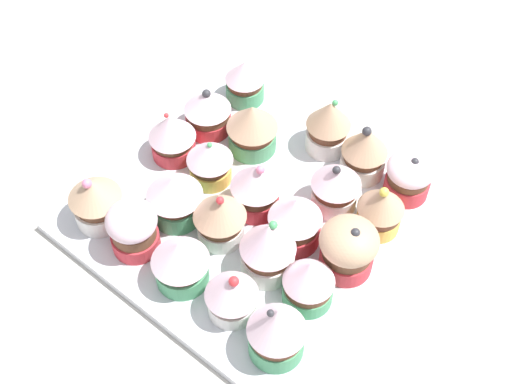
% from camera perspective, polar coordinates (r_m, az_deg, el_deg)
% --- Properties ---
extents(ground_plane, '(1.80, 1.80, 0.03)m').
position_cam_1_polar(ground_plane, '(0.89, 0.00, -2.27)').
color(ground_plane, beige).
extents(baking_tray, '(0.37, 0.37, 0.01)m').
position_cam_1_polar(baking_tray, '(0.87, 0.00, -1.46)').
color(baking_tray, silver).
rests_on(baking_tray, ground_plane).
extents(cupcake_0, '(0.05, 0.05, 0.06)m').
position_cam_1_polar(cupcake_0, '(0.97, -0.90, 8.97)').
color(cupcake_0, '#4C9E6B').
rests_on(cupcake_0, baking_tray).
extents(cupcake_1, '(0.06, 0.06, 0.07)m').
position_cam_1_polar(cupcake_1, '(0.93, -3.91, 6.55)').
color(cupcake_1, '#D1333D').
rests_on(cupcake_1, baking_tray).
extents(cupcake_2, '(0.06, 0.06, 0.07)m').
position_cam_1_polar(cupcake_2, '(0.90, -6.67, 4.64)').
color(cupcake_2, '#D1333D').
rests_on(cupcake_2, baking_tray).
extents(cupcake_3, '(0.06, 0.06, 0.08)m').
position_cam_1_polar(cupcake_3, '(0.84, -12.75, -0.61)').
color(cupcake_3, white).
rests_on(cupcake_3, baking_tray).
extents(cupcake_4, '(0.07, 0.07, 0.07)m').
position_cam_1_polar(cupcake_4, '(0.90, -0.30, 5.25)').
color(cupcake_4, '#4C9E6B').
rests_on(cupcake_4, baking_tray).
extents(cupcake_5, '(0.06, 0.06, 0.07)m').
position_cam_1_polar(cupcake_5, '(0.87, -3.88, 2.42)').
color(cupcake_5, '#EFC651').
rests_on(cupcake_5, baking_tray).
extents(cupcake_6, '(0.07, 0.07, 0.07)m').
position_cam_1_polar(cupcake_6, '(0.83, -6.56, -0.37)').
color(cupcake_6, '#4C9E6B').
rests_on(cupcake_6, baking_tray).
extents(cupcake_7, '(0.06, 0.06, 0.07)m').
position_cam_1_polar(cupcake_7, '(0.81, -9.86, -2.87)').
color(cupcake_7, '#D1333D').
rests_on(cupcake_7, baking_tray).
extents(cupcake_8, '(0.06, 0.06, 0.08)m').
position_cam_1_polar(cupcake_8, '(0.90, 5.85, 5.38)').
color(cupcake_8, white).
rests_on(cupcake_8, baking_tray).
extents(cupcake_9, '(0.06, 0.06, 0.08)m').
position_cam_1_polar(cupcake_9, '(0.83, 0.03, 0.44)').
color(cupcake_9, '#D1333D').
rests_on(cupcake_9, baking_tray).
extents(cupcake_10, '(0.06, 0.06, 0.08)m').
position_cam_1_polar(cupcake_10, '(0.81, -2.93, -1.86)').
color(cupcake_10, white).
rests_on(cupcake_10, baking_tray).
extents(cupcake_11, '(0.07, 0.07, 0.07)m').
position_cam_1_polar(cupcake_11, '(0.78, -6.00, -5.63)').
color(cupcake_11, '#4C9E6B').
rests_on(cupcake_11, baking_tray).
extents(cupcake_12, '(0.06, 0.06, 0.08)m').
position_cam_1_polar(cupcake_12, '(0.88, 8.73, 3.29)').
color(cupcake_12, white).
rests_on(cupcake_12, baking_tray).
extents(cupcake_13, '(0.06, 0.06, 0.08)m').
position_cam_1_polar(cupcake_13, '(0.84, 6.43, 0.57)').
color(cupcake_13, white).
rests_on(cupcake_13, baking_tray).
extents(cupcake_14, '(0.06, 0.06, 0.07)m').
position_cam_1_polar(cupcake_14, '(0.81, 3.15, -2.25)').
color(cupcake_14, '#D1333D').
rests_on(cupcake_14, baking_tray).
extents(cupcake_15, '(0.06, 0.06, 0.09)m').
position_cam_1_polar(cupcake_15, '(0.78, 0.97, -4.50)').
color(cupcake_15, white).
rests_on(cupcake_15, baking_tray).
extents(cupcake_16, '(0.06, 0.06, 0.07)m').
position_cam_1_polar(cupcake_16, '(0.76, -1.98, -8.14)').
color(cupcake_16, white).
rests_on(cupcake_16, baking_tray).
extents(cupcake_17, '(0.06, 0.06, 0.06)m').
position_cam_1_polar(cupcake_17, '(0.87, 12.20, 1.27)').
color(cupcake_17, '#D1333D').
rests_on(cupcake_17, baking_tray).
extents(cupcake_18, '(0.06, 0.06, 0.07)m').
position_cam_1_polar(cupcake_18, '(0.83, 10.01, -1.25)').
color(cupcake_18, '#EFC651').
rests_on(cupcake_18, baking_tray).
extents(cupcake_19, '(0.07, 0.07, 0.08)m').
position_cam_1_polar(cupcake_19, '(0.79, 7.35, -4.52)').
color(cupcake_19, '#D1333D').
rests_on(cupcake_19, baking_tray).
extents(cupcake_20, '(0.06, 0.06, 0.07)m').
position_cam_1_polar(cupcake_20, '(0.77, 4.26, -7.16)').
color(cupcake_20, '#4C9E6B').
rests_on(cupcake_20, baking_tray).
extents(cupcake_21, '(0.06, 0.06, 0.08)m').
position_cam_1_polar(cupcake_21, '(0.73, 1.69, -11.03)').
color(cupcake_21, '#4C9E6B').
rests_on(cupcake_21, baking_tray).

